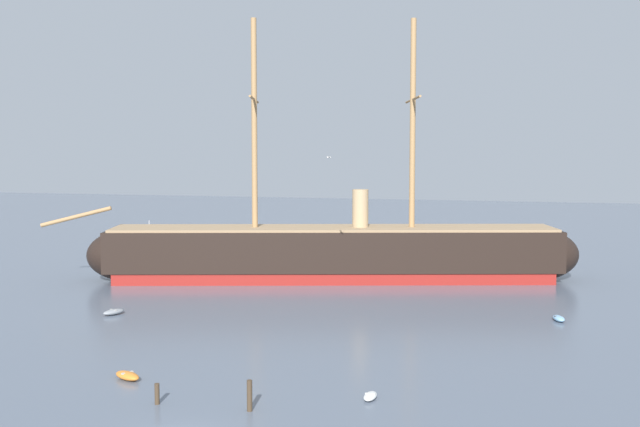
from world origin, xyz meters
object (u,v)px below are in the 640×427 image
(dinghy_foreground_left, at_px, (127,376))
(dinghy_distant_centre, at_px, (390,266))
(dinghy_foreground_right, at_px, (370,396))
(sailboat_far_left, at_px, (149,265))
(tall_ship, at_px, (333,253))
(dinghy_mid_left, at_px, (114,312))
(mooring_piling_left_pair, at_px, (157,394))
(dinghy_alongside_stern, at_px, (559,318))
(seagull_in_flight, at_px, (329,157))
(mooring_piling_nearest, at_px, (250,396))

(dinghy_foreground_left, xyz_separation_m, dinghy_distant_centre, (8.64, 54.65, 0.05))
(dinghy_foreground_left, distance_m, dinghy_foreground_right, 17.13)
(sailboat_far_left, bearing_deg, tall_ship, -5.10)
(sailboat_far_left, xyz_separation_m, dinghy_distant_centre, (30.57, 8.78, -0.21))
(dinghy_mid_left, distance_m, sailboat_far_left, 28.89)
(dinghy_foreground_left, relative_size, mooring_piling_left_pair, 1.94)
(dinghy_alongside_stern, height_order, dinghy_distant_centre, dinghy_distant_centre)
(dinghy_mid_left, distance_m, dinghy_alongside_stern, 42.04)
(dinghy_distant_centre, xyz_separation_m, mooring_piling_left_pair, (-4.24, -58.89, 0.33))
(dinghy_distant_centre, bearing_deg, mooring_piling_left_pair, -94.12)
(dinghy_alongside_stern, bearing_deg, dinghy_distant_centre, 127.03)
(mooring_piling_left_pair, bearing_deg, dinghy_mid_left, 125.09)
(dinghy_foreground_left, height_order, mooring_piling_left_pair, mooring_piling_left_pair)
(dinghy_mid_left, distance_m, seagull_in_flight, 25.50)
(tall_ship, relative_size, dinghy_alongside_stern, 27.85)
(mooring_piling_left_pair, bearing_deg, dinghy_foreground_left, 136.02)
(dinghy_foreground_left, bearing_deg, sailboat_far_left, 115.55)
(tall_ship, height_order, dinghy_distant_centre, tall_ship)
(dinghy_foreground_right, distance_m, mooring_piling_nearest, 7.88)
(dinghy_foreground_left, relative_size, seagull_in_flight, 2.08)
(dinghy_distant_centre, bearing_deg, dinghy_foreground_right, -81.14)
(dinghy_alongside_stern, bearing_deg, sailboat_far_left, 159.92)
(dinghy_alongside_stern, relative_size, seagull_in_flight, 1.84)
(dinghy_alongside_stern, relative_size, mooring_piling_left_pair, 1.72)
(dinghy_alongside_stern, bearing_deg, seagull_in_flight, -177.32)
(dinghy_alongside_stern, distance_m, mooring_piling_nearest, 36.39)
(mooring_piling_left_pair, bearing_deg, dinghy_distant_centre, 85.88)
(dinghy_alongside_stern, xyz_separation_m, seagull_in_flight, (-21.76, -1.02, 14.82))
(tall_ship, distance_m, dinghy_foreground_right, 45.54)
(dinghy_foreground_left, distance_m, mooring_piling_nearest, 11.20)
(sailboat_far_left, bearing_deg, dinghy_foreground_right, -49.48)
(sailboat_far_left, relative_size, mooring_piling_left_pair, 4.85)
(tall_ship, height_order, sailboat_far_left, tall_ship)
(dinghy_foreground_left, xyz_separation_m, mooring_piling_left_pair, (4.40, -4.24, 0.38))
(tall_ship, distance_m, mooring_piling_left_pair, 47.90)
(tall_ship, relative_size, mooring_piling_left_pair, 47.85)
(dinghy_foreground_left, height_order, dinghy_mid_left, dinghy_foreground_left)
(dinghy_foreground_left, distance_m, seagull_in_flight, 30.95)
(sailboat_far_left, height_order, seagull_in_flight, seagull_in_flight)
(dinghy_foreground_left, relative_size, dinghy_distant_centre, 0.84)
(mooring_piling_left_pair, bearing_deg, mooring_piling_nearest, 2.72)
(mooring_piling_left_pair, bearing_deg, dinghy_alongside_stern, 51.40)
(seagull_in_flight, bearing_deg, dinghy_mid_left, -159.50)
(dinghy_foreground_right, relative_size, mooring_piling_nearest, 0.93)
(tall_ship, distance_m, dinghy_distant_centre, 12.48)
(dinghy_foreground_right, relative_size, mooring_piling_left_pair, 1.36)
(mooring_piling_nearest, bearing_deg, dinghy_distant_centre, 91.77)
(tall_ship, height_order, mooring_piling_left_pair, tall_ship)
(dinghy_foreground_right, xyz_separation_m, mooring_piling_nearest, (-6.67, -4.12, 0.76))
(dinghy_distant_centre, bearing_deg, sailboat_far_left, -163.98)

